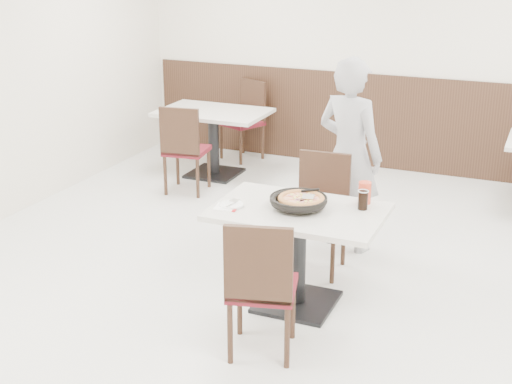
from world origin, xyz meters
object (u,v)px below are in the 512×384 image
at_px(pizza, 301,201).
at_px(cola_glass, 363,200).
at_px(bg_chair_left_far, 242,121).
at_px(pizza_pan, 298,203).
at_px(main_table, 298,257).
at_px(side_plate, 231,205).
at_px(red_cup, 365,193).
at_px(diner_person, 349,155).
at_px(chair_far, 317,216).
at_px(bg_chair_left_near, 187,148).
at_px(chair_near, 262,285).
at_px(bg_table_left, 214,143).

xyz_separation_m(pizza, cola_glass, (0.40, 0.17, 0.00)).
bearing_deg(pizza, bg_chair_left_far, 120.53).
bearing_deg(pizza_pan, main_table, -49.58).
relative_size(side_plate, red_cup, 1.09).
bearing_deg(diner_person, side_plate, 86.35).
height_order(main_table, chair_far, chair_far).
bearing_deg(bg_chair_left_near, pizza, -52.34).
relative_size(main_table, bg_chair_left_far, 1.26).
height_order(chair_near, cola_glass, chair_near).
distance_m(chair_near, bg_table_left, 3.76).
distance_m(main_table, chair_far, 0.61).
xyz_separation_m(main_table, red_cup, (0.39, 0.30, 0.45)).
height_order(red_cup, bg_chair_left_far, bg_chair_left_far).
distance_m(chair_far, bg_chair_left_near, 2.31).
bearing_deg(diner_person, bg_table_left, -17.86).
xyz_separation_m(chair_far, pizza_pan, (0.05, -0.59, 0.32)).
bearing_deg(pizza, chair_near, -90.72).
height_order(pizza, diner_person, diner_person).
bearing_deg(cola_glass, bg_chair_left_far, 126.94).
bearing_deg(bg_table_left, pizza, -52.53).
distance_m(pizza, cola_glass, 0.43).
bearing_deg(cola_glass, red_cup, 99.68).
distance_m(main_table, side_plate, 0.62).
xyz_separation_m(main_table, cola_glass, (0.42, 0.17, 0.44)).
xyz_separation_m(main_table, bg_chair_left_far, (-1.90, 3.25, 0.10)).
bearing_deg(cola_glass, pizza_pan, -158.33).
bearing_deg(chair_far, pizza, 93.63).
xyz_separation_m(chair_near, pizza_pan, (-0.01, 0.69, 0.32)).
bearing_deg(bg_chair_left_far, bg_table_left, 111.50).
distance_m(pizza, bg_table_left, 3.23).
relative_size(main_table, pizza, 3.87).
distance_m(red_cup, diner_person, 0.95).
distance_m(chair_near, red_cup, 1.11).
bearing_deg(pizza_pan, diner_person, 88.24).
relative_size(red_cup, bg_table_left, 0.13).
relative_size(pizza_pan, cola_glass, 2.97).
distance_m(chair_far, bg_chair_left_far, 3.23).
height_order(cola_glass, red_cup, red_cup).
distance_m(main_table, red_cup, 0.67).
relative_size(chair_near, red_cup, 5.94).
height_order(chair_far, pizza_pan, chair_far).
bearing_deg(bg_chair_left_far, pizza_pan, 144.38).
bearing_deg(pizza_pan, cola_glass, 21.67).
relative_size(chair_near, side_plate, 5.47).
bearing_deg(bg_table_left, red_cup, -44.01).
height_order(main_table, bg_chair_left_far, bg_chair_left_far).
bearing_deg(main_table, chair_near, -89.42).
relative_size(chair_far, diner_person, 0.57).
bearing_deg(main_table, bg_chair_left_far, 120.28).
xyz_separation_m(chair_near, bg_chair_left_near, (-1.95, 2.60, 0.00)).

